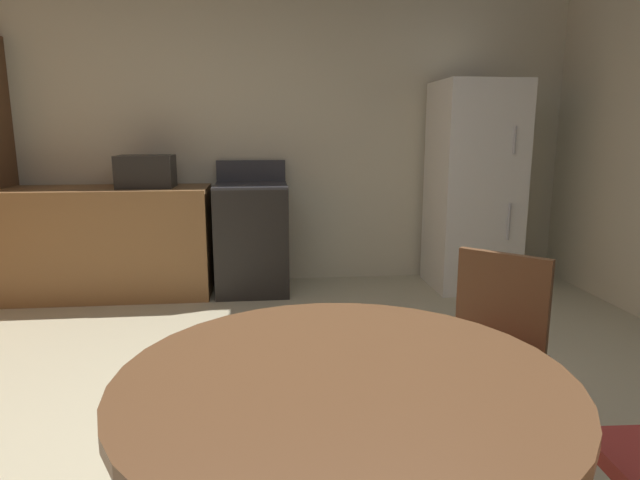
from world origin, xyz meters
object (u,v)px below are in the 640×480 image
(oven_range, at_px, (252,237))
(chair_northeast, at_px, (489,348))
(microwave, at_px, (146,171))
(dining_table, at_px, (343,434))
(refrigerator, at_px, (473,187))

(oven_range, height_order, chair_northeast, oven_range)
(microwave, relative_size, dining_table, 0.38)
(refrigerator, bearing_deg, oven_range, 178.38)
(refrigerator, height_order, microwave, refrigerator)
(refrigerator, bearing_deg, chair_northeast, -109.88)
(microwave, bearing_deg, dining_table, -70.96)
(oven_range, bearing_deg, refrigerator, -1.62)
(oven_range, distance_m, refrigerator, 1.94)
(chair_northeast, bearing_deg, refrigerator, -155.60)
(oven_range, height_order, refrigerator, refrigerator)
(oven_range, xyz_separation_m, chair_northeast, (0.99, -2.57, 0.03))
(microwave, bearing_deg, chair_northeast, -54.45)
(microwave, relative_size, chair_northeast, 0.51)
(oven_range, bearing_deg, chair_northeast, -68.87)
(refrigerator, distance_m, dining_table, 3.62)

